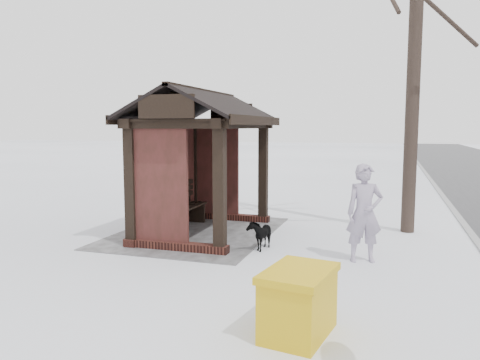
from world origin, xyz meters
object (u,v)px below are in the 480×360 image
at_px(bus_shelter, 197,133).
at_px(dog, 260,234).
at_px(grit_bin, 298,302).
at_px(pedestrian, 364,213).

bearing_deg(bus_shelter, dog, 61.35).
height_order(bus_shelter, dog, bus_shelter).
height_order(bus_shelter, grit_bin, bus_shelter).
bearing_deg(bus_shelter, grit_bin, 34.94).
xyz_separation_m(dog, grit_bin, (3.44, 1.38, 0.09)).
bearing_deg(grit_bin, pedestrian, -179.79).
bearing_deg(pedestrian, grit_bin, -116.45).
relative_size(bus_shelter, grit_bin, 3.36).
bearing_deg(dog, pedestrian, -1.64).
distance_m(bus_shelter, pedestrian, 3.97).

